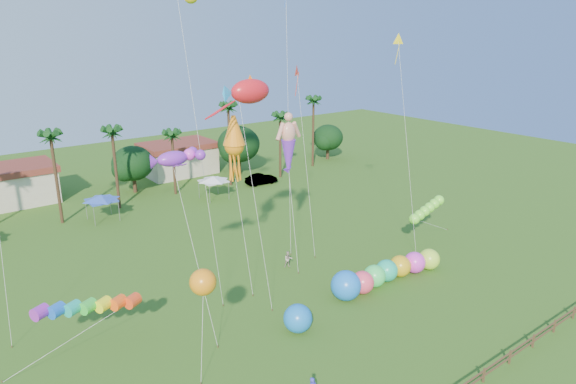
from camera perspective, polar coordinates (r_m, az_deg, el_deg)
ground at (r=36.92m, az=10.00°, el=-17.29°), size 160.00×160.00×0.00m
tree_line at (r=71.11m, az=-14.68°, el=3.46°), size 69.46×8.91×11.00m
buildings_row at (r=75.03m, az=-21.04°, el=1.78°), size 35.00×7.00×4.00m
tent_row at (r=61.43m, az=-19.85°, el=-0.72°), size 31.00×4.00×0.60m
car_b at (r=72.74m, az=-2.98°, el=1.45°), size 4.65×1.94×1.50m
spectator_b at (r=47.57m, az=0.03°, el=-7.49°), size 0.93×0.84×1.56m
caterpillar_inflatable at (r=45.21m, az=10.54°, el=-8.86°), size 12.13×2.91×2.47m
blue_ball at (r=38.13m, az=1.10°, el=-13.86°), size 2.11×2.11×2.11m
rainbow_tube at (r=37.51m, az=-19.30°, el=-12.11°), size 10.18×2.82×3.45m
green_worm at (r=51.98m, az=13.87°, el=-2.93°), size 9.99×3.13×3.82m
orange_ball_kite at (r=32.44m, az=-9.43°, el=-9.86°), size 2.24×2.35×6.98m
merman_kite at (r=46.89m, az=0.05°, el=4.97°), size 3.14×4.93×13.40m
fish_kite at (r=39.96m, az=-4.21°, el=11.09°), size 5.27×5.96×17.50m
squid_kite at (r=42.01m, az=-5.99°, el=5.11°), size 1.91×4.38×14.53m
lobster_kite at (r=35.98m, az=-12.69°, el=3.62°), size 4.38×6.50×13.28m
delta_kite_red at (r=48.99m, az=1.03°, el=12.99°), size 1.57×4.56×17.89m
delta_kite_yellow at (r=49.66m, az=12.20°, el=15.80°), size 1.32×4.30×20.66m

